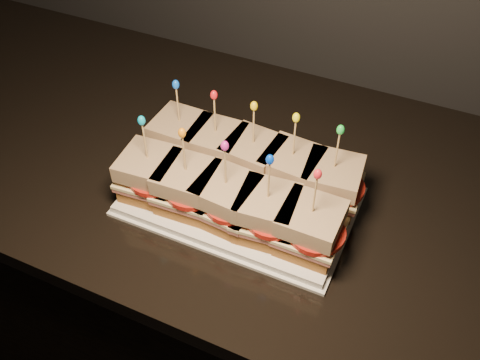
% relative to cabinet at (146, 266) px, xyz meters
% --- Properties ---
extents(cabinet, '(2.36, 0.65, 0.88)m').
position_rel_cabinet_xyz_m(cabinet, '(0.00, 0.00, 0.00)').
color(cabinet, black).
rests_on(cabinet, ground).
extents(granite_slab, '(2.40, 0.69, 0.03)m').
position_rel_cabinet_xyz_m(granite_slab, '(0.00, -0.00, 0.46)').
color(granite_slab, black).
rests_on(granite_slab, cabinet).
extents(platter, '(0.37, 0.23, 0.02)m').
position_rel_cabinet_xyz_m(platter, '(0.31, -0.09, 0.48)').
color(platter, white).
rests_on(platter, granite_slab).
extents(platter_rim, '(0.38, 0.24, 0.01)m').
position_rel_cabinet_xyz_m(platter_rim, '(0.31, -0.09, 0.48)').
color(platter_rim, white).
rests_on(platter_rim, granite_slab).
extents(sandwich_0_bread_bot, '(0.09, 0.09, 0.02)m').
position_rel_cabinet_xyz_m(sandwich_0_bread_bot, '(0.17, -0.04, 0.50)').
color(sandwich_0_bread_bot, brown).
rests_on(sandwich_0_bread_bot, platter).
extents(sandwich_0_ham, '(0.10, 0.09, 0.01)m').
position_rel_cabinet_xyz_m(sandwich_0_ham, '(0.17, -0.04, 0.52)').
color(sandwich_0_ham, '#C05D53').
rests_on(sandwich_0_ham, sandwich_0_bread_bot).
extents(sandwich_0_cheese, '(0.10, 0.10, 0.01)m').
position_rel_cabinet_xyz_m(sandwich_0_cheese, '(0.17, -0.04, 0.53)').
color(sandwich_0_cheese, '#F5E4A2').
rests_on(sandwich_0_cheese, sandwich_0_ham).
extents(sandwich_0_tomato, '(0.09, 0.09, 0.01)m').
position_rel_cabinet_xyz_m(sandwich_0_tomato, '(0.19, -0.04, 0.54)').
color(sandwich_0_tomato, red).
rests_on(sandwich_0_tomato, sandwich_0_cheese).
extents(sandwich_0_bread_top, '(0.09, 0.09, 0.03)m').
position_rel_cabinet_xyz_m(sandwich_0_bread_top, '(0.17, -0.04, 0.56)').
color(sandwich_0_bread_top, '#563113').
rests_on(sandwich_0_bread_top, sandwich_0_tomato).
extents(sandwich_0_pick, '(0.00, 0.00, 0.09)m').
position_rel_cabinet_xyz_m(sandwich_0_pick, '(0.17, -0.04, 0.60)').
color(sandwich_0_pick, tan).
rests_on(sandwich_0_pick, sandwich_0_bread_top).
extents(sandwich_0_frill, '(0.01, 0.01, 0.02)m').
position_rel_cabinet_xyz_m(sandwich_0_frill, '(0.17, -0.04, 0.65)').
color(sandwich_0_frill, blue).
rests_on(sandwich_0_frill, sandwich_0_pick).
extents(sandwich_1_bread_bot, '(0.09, 0.09, 0.02)m').
position_rel_cabinet_xyz_m(sandwich_1_bread_bot, '(0.24, -0.04, 0.50)').
color(sandwich_1_bread_bot, brown).
rests_on(sandwich_1_bread_bot, platter).
extents(sandwich_1_ham, '(0.10, 0.10, 0.01)m').
position_rel_cabinet_xyz_m(sandwich_1_ham, '(0.24, -0.04, 0.52)').
color(sandwich_1_ham, '#C05D53').
rests_on(sandwich_1_ham, sandwich_1_bread_bot).
extents(sandwich_1_cheese, '(0.10, 0.10, 0.01)m').
position_rel_cabinet_xyz_m(sandwich_1_cheese, '(0.24, -0.04, 0.53)').
color(sandwich_1_cheese, '#F5E4A2').
rests_on(sandwich_1_cheese, sandwich_1_ham).
extents(sandwich_1_tomato, '(0.09, 0.09, 0.01)m').
position_rel_cabinet_xyz_m(sandwich_1_tomato, '(0.26, -0.04, 0.54)').
color(sandwich_1_tomato, red).
rests_on(sandwich_1_tomato, sandwich_1_cheese).
extents(sandwich_1_bread_top, '(0.09, 0.09, 0.03)m').
position_rel_cabinet_xyz_m(sandwich_1_bread_top, '(0.24, -0.04, 0.56)').
color(sandwich_1_bread_top, '#563113').
rests_on(sandwich_1_bread_top, sandwich_1_tomato).
extents(sandwich_1_pick, '(0.00, 0.00, 0.09)m').
position_rel_cabinet_xyz_m(sandwich_1_pick, '(0.24, -0.04, 0.60)').
color(sandwich_1_pick, tan).
rests_on(sandwich_1_pick, sandwich_1_bread_top).
extents(sandwich_1_frill, '(0.01, 0.01, 0.02)m').
position_rel_cabinet_xyz_m(sandwich_1_frill, '(0.24, -0.04, 0.65)').
color(sandwich_1_frill, red).
rests_on(sandwich_1_frill, sandwich_1_pick).
extents(sandwich_2_bread_bot, '(0.10, 0.10, 0.02)m').
position_rel_cabinet_xyz_m(sandwich_2_bread_bot, '(0.31, -0.04, 0.50)').
color(sandwich_2_bread_bot, brown).
rests_on(sandwich_2_bread_bot, platter).
extents(sandwich_2_ham, '(0.11, 0.10, 0.01)m').
position_rel_cabinet_xyz_m(sandwich_2_ham, '(0.31, -0.04, 0.52)').
color(sandwich_2_ham, '#C05D53').
rests_on(sandwich_2_ham, sandwich_2_bread_bot).
extents(sandwich_2_cheese, '(0.11, 0.10, 0.01)m').
position_rel_cabinet_xyz_m(sandwich_2_cheese, '(0.31, -0.04, 0.53)').
color(sandwich_2_cheese, '#F5E4A2').
rests_on(sandwich_2_cheese, sandwich_2_ham).
extents(sandwich_2_tomato, '(0.09, 0.09, 0.01)m').
position_rel_cabinet_xyz_m(sandwich_2_tomato, '(0.33, -0.04, 0.54)').
color(sandwich_2_tomato, red).
rests_on(sandwich_2_tomato, sandwich_2_cheese).
extents(sandwich_2_bread_top, '(0.10, 0.10, 0.03)m').
position_rel_cabinet_xyz_m(sandwich_2_bread_top, '(0.31, -0.04, 0.56)').
color(sandwich_2_bread_top, '#563113').
rests_on(sandwich_2_bread_top, sandwich_2_tomato).
extents(sandwich_2_pick, '(0.00, 0.00, 0.09)m').
position_rel_cabinet_xyz_m(sandwich_2_pick, '(0.31, -0.04, 0.60)').
color(sandwich_2_pick, tan).
rests_on(sandwich_2_pick, sandwich_2_bread_top).
extents(sandwich_2_frill, '(0.01, 0.01, 0.02)m').
position_rel_cabinet_xyz_m(sandwich_2_frill, '(0.31, -0.04, 0.65)').
color(sandwich_2_frill, yellow).
rests_on(sandwich_2_frill, sandwich_2_pick).
extents(sandwich_3_bread_bot, '(0.09, 0.09, 0.02)m').
position_rel_cabinet_xyz_m(sandwich_3_bread_bot, '(0.38, -0.04, 0.50)').
color(sandwich_3_bread_bot, brown).
rests_on(sandwich_3_bread_bot, platter).
extents(sandwich_3_ham, '(0.10, 0.10, 0.01)m').
position_rel_cabinet_xyz_m(sandwich_3_ham, '(0.38, -0.04, 0.52)').
color(sandwich_3_ham, '#C05D53').
rests_on(sandwich_3_ham, sandwich_3_bread_bot).
extents(sandwich_3_cheese, '(0.11, 0.10, 0.01)m').
position_rel_cabinet_xyz_m(sandwich_3_cheese, '(0.38, -0.04, 0.53)').
color(sandwich_3_cheese, '#F5E4A2').
rests_on(sandwich_3_cheese, sandwich_3_ham).
extents(sandwich_3_tomato, '(0.09, 0.09, 0.01)m').
position_rel_cabinet_xyz_m(sandwich_3_tomato, '(0.40, -0.04, 0.54)').
color(sandwich_3_tomato, red).
rests_on(sandwich_3_tomato, sandwich_3_cheese).
extents(sandwich_3_bread_top, '(0.10, 0.10, 0.03)m').
position_rel_cabinet_xyz_m(sandwich_3_bread_top, '(0.38, -0.04, 0.56)').
color(sandwich_3_bread_top, '#563113').
rests_on(sandwich_3_bread_top, sandwich_3_tomato).
extents(sandwich_3_pick, '(0.00, 0.00, 0.09)m').
position_rel_cabinet_xyz_m(sandwich_3_pick, '(0.38, -0.04, 0.60)').
color(sandwich_3_pick, tan).
rests_on(sandwich_3_pick, sandwich_3_bread_top).
extents(sandwich_3_frill, '(0.01, 0.01, 0.02)m').
position_rel_cabinet_xyz_m(sandwich_3_frill, '(0.38, -0.04, 0.65)').
color(sandwich_3_frill, yellow).
rests_on(sandwich_3_frill, sandwich_3_pick).
extents(sandwich_4_bread_bot, '(0.10, 0.10, 0.02)m').
position_rel_cabinet_xyz_m(sandwich_4_bread_bot, '(0.46, -0.04, 0.50)').
color(sandwich_4_bread_bot, brown).
rests_on(sandwich_4_bread_bot, platter).
extents(sandwich_4_ham, '(0.11, 0.10, 0.01)m').
position_rel_cabinet_xyz_m(sandwich_4_ham, '(0.46, -0.04, 0.52)').
color(sandwich_4_ham, '#C05D53').
rests_on(sandwich_4_ham, sandwich_4_bread_bot).
extents(sandwich_4_cheese, '(0.11, 0.10, 0.01)m').
position_rel_cabinet_xyz_m(sandwich_4_cheese, '(0.46, -0.04, 0.53)').
color(sandwich_4_cheese, '#F5E4A2').
rests_on(sandwich_4_cheese, sandwich_4_ham).
extents(sandwich_4_tomato, '(0.09, 0.09, 0.01)m').
position_rel_cabinet_xyz_m(sandwich_4_tomato, '(0.47, -0.04, 0.54)').
color(sandwich_4_tomato, red).
rests_on(sandwich_4_tomato, sandwich_4_cheese).
extents(sandwich_4_bread_top, '(0.10, 0.10, 0.03)m').
position_rel_cabinet_xyz_m(sandwich_4_bread_top, '(0.46, -0.04, 0.56)').
color(sandwich_4_bread_top, '#563113').
rests_on(sandwich_4_bread_top, sandwich_4_tomato).
extents(sandwich_4_pick, '(0.00, 0.00, 0.09)m').
position_rel_cabinet_xyz_m(sandwich_4_pick, '(0.46, -0.04, 0.60)').
color(sandwich_4_pick, tan).
rests_on(sandwich_4_pick, sandwich_4_bread_top).
extents(sandwich_4_frill, '(0.01, 0.01, 0.02)m').
position_rel_cabinet_xyz_m(sandwich_4_frill, '(0.46, -0.04, 0.65)').
color(sandwich_4_frill, green).
rests_on(sandwich_4_frill, sandwich_4_pick).
extents(sandwich_5_bread_bot, '(0.09, 0.09, 0.02)m').
position_rel_cabinet_xyz_m(sandwich_5_bread_bot, '(0.17, -0.14, 0.50)').
color(sandwich_5_bread_bot, brown).
rests_on(sandwich_5_bread_bot, platter).
extents(sandwich_5_ham, '(0.10, 0.10, 0.01)m').
position_rel_cabinet_xyz_m(sandwich_5_ham, '(0.17, -0.14, 0.52)').
color(sandwich_5_ham, '#C05D53').
rests_on(sandwich_5_ham, sandwich_5_bread_bot).
extents(sandwich_5_cheese, '(0.11, 0.10, 0.01)m').
position_rel_cabinet_xyz_m(sandwich_5_cheese, '(0.17, -0.14, 0.53)').
color(sandwich_5_cheese, '#F5E4A2').
rests_on(sandwich_5_cheese, sandwich_5_ham).
extents(sandwich_5_tomato, '(0.09, 0.09, 0.01)m').
position_rel_cabinet_xyz_m(sandwich_5_tomato, '(0.19, -0.15, 0.54)').
color(sandwich_5_tomato, red).
rests_on(sandwich_5_tomato, sandwich_5_cheese).
extents(sandwich_5_bread_top, '(0.10, 0.10, 0.03)m').
position_rel_cabinet_xyz_m(sandwich_5_bread_top, '(0.17, -0.14, 0.56)').
color(sandwich_5_bread_top, '#563113').
rests_on(sandwich_5_bread_top, sandwich_5_tomato).
extents(sandwich_5_pick, '(0.00, 0.00, 0.09)m').
position_rel_cabinet_xyz_m(sandwich_5_pick, '(0.17, -0.14, 0.60)').
color(sandwich_5_pick, tan).
rests_on(sandwich_5_pick, sandwich_5_bread_top).
extents(sandwich_5_frill, '(0.01, 0.01, 0.02)m').
position_rel_cabinet_xyz_m(sandwich_5_frill, '(0.17, -0.14, 0.65)').
color(sandwich_5_frill, '#0797B9').
rests_on(sandwich_5_frill, sandwich_5_pick).
extents(sandwich_6_bread_bot, '(0.09, 0.09, 0.02)m').
position_rel_cabinet_xyz_m(sandwich_6_bread_bot, '(0.24, -0.14, 0.50)').
color(sandwich_6_bread_bot, brown).
rests_on(sandwich_6_bread_bot, platter).
extents(sandwich_6_ham, '(0.10, 0.10, 0.01)m').
position_rel_cabinet_xyz_m(sandwich_6_ham, '(0.24, -0.14, 0.52)').
color(sandwich_6_ham, '#C05D53').
rests_on(sandwich_6_ham, sandwich_6_bread_bot).
extents(sandwich_6_cheese, '(0.10, 0.10, 0.01)m').
position_rel_cabinet_xyz_m(sandwich_6_cheese, '(0.24, -0.14, 0.53)').
color(sandwich_6_cheese, '#F5E4A2').
rests_on(sandwich_6_cheese, sandwich_6_ham).
extents(sandwich_6_tomato, '(0.09, 0.09, 0.01)m').
position_rel_cabinet_xyz_m(sandwich_6_tomato, '(0.26, -0.15, 0.54)').
color(sandwich_6_tomato, red).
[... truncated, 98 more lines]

